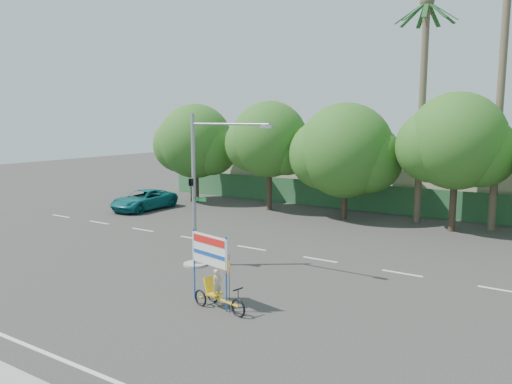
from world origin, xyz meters
The scene contains 13 objects.
ground centered at (0.00, 0.00, 0.00)m, with size 120.00×120.00×0.00m, color #33302D.
fence centered at (0.00, 21.50, 1.00)m, with size 38.00×0.08×2.00m, color #336B3D.
building_left centered at (-10.00, 26.00, 2.00)m, with size 12.00×8.00×4.00m, color beige.
building_right centered at (8.00, 26.00, 1.80)m, with size 14.00×8.00×3.60m, color beige.
tree_far_left centered at (-14.05, 18.00, 4.76)m, with size 7.14×6.00×7.96m.
tree_left centered at (-7.05, 18.00, 5.06)m, with size 6.66×5.60×8.07m.
tree_center centered at (-1.05, 18.00, 4.47)m, with size 7.62×6.40×7.85m.
tree_right centered at (5.95, 18.00, 5.24)m, with size 6.90×5.80×8.36m.
palm_tall centered at (8.00, 19.50, 10.46)m, with size 3.73×3.79×17.45m.
palm_short centered at (3.50, 19.50, 8.86)m, with size 3.73×3.79×14.45m.
traffic_signal centered at (-2.20, 3.98, 2.92)m, with size 4.72×1.10×7.00m.
trike_billboard centered at (1.45, 0.36, 1.11)m, with size 2.77×0.97×2.77m.
pickup_truck centered at (-14.95, 13.00, 0.74)m, with size 2.47×5.36×1.49m, color #0F676D.
Camera 1 is at (12.11, -13.37, 6.79)m, focal length 35.00 mm.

